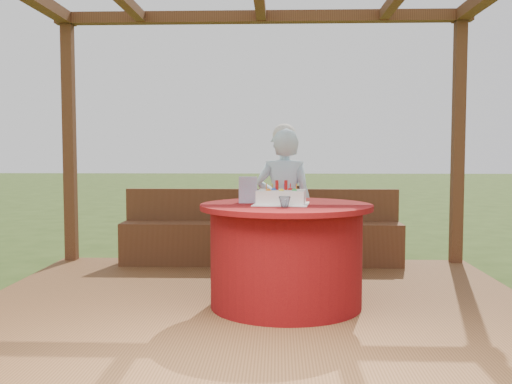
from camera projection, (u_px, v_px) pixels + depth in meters
ground at (255, 319)px, 4.77m from camera, size 60.00×60.00×0.00m
deck at (255, 312)px, 4.77m from camera, size 4.50×4.00×0.12m
pergola at (255, 12)px, 4.60m from camera, size 4.50×4.00×2.72m
bench at (261, 239)px, 6.46m from camera, size 3.00×0.42×0.80m
table at (286, 255)px, 4.69m from camera, size 1.34×1.34×0.81m
chair at (283, 226)px, 5.86m from camera, size 0.49×0.49×0.87m
elderly_woman at (284, 205)px, 5.43m from camera, size 0.55×0.39×1.46m
birthday_cake at (281, 197)px, 4.64m from camera, size 0.46×0.46×0.19m
gift_bag at (248, 190)px, 4.77m from camera, size 0.15×0.10×0.21m
drinking_glass at (285, 202)px, 4.39m from camera, size 0.11×0.11×0.08m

